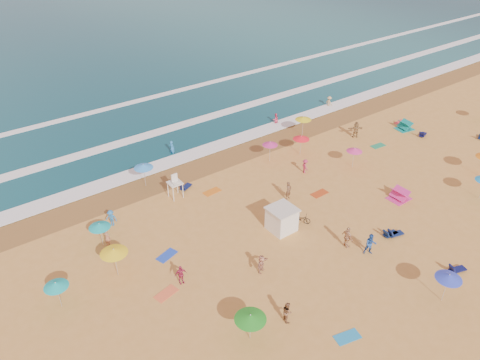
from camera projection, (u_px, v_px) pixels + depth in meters
ground at (265, 233)px, 38.79m from camera, size 220.00×220.00×0.00m
ocean at (6, 27)px, 95.92m from camera, size 220.00×140.00×0.18m
wet_sand at (187, 171)px, 47.28m from camera, size 220.00×220.00×0.00m
surf_foam at (147, 138)px, 53.23m from camera, size 200.00×18.70×0.05m
cabana at (282, 220)px, 38.73m from camera, size 2.00×2.00×2.00m
cabana_roof at (282, 209)px, 38.17m from camera, size 2.20×2.20×0.12m
bicycle at (301, 219)px, 39.78m from camera, size 1.53×1.69×0.89m
lifeguard_stand at (175, 187)px, 42.79m from camera, size 1.20×1.20×2.10m
beach_umbrellas at (279, 212)px, 37.75m from camera, size 60.74×27.40×0.73m
loungers at (350, 238)px, 37.99m from camera, size 60.59×24.60×0.34m
towels at (313, 237)px, 38.31m from camera, size 55.40×25.10×0.03m
popup_tents at (403, 155)px, 48.99m from camera, size 14.76×10.64×1.20m
beachgoers at (261, 195)px, 42.18m from camera, size 51.75×25.38×2.14m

